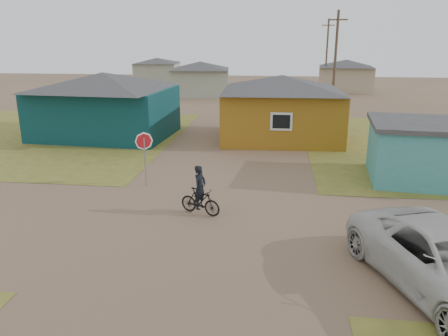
# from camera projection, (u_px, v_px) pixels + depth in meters

# --- Properties ---
(ground) EXTENTS (120.00, 120.00, 0.00)m
(ground) POSITION_uv_depth(u_px,v_px,m) (203.00, 232.00, 14.13)
(ground) COLOR brown
(grass_nw) EXTENTS (20.00, 18.00, 0.00)m
(grass_nw) POSITION_uv_depth(u_px,v_px,m) (22.00, 135.00, 28.11)
(grass_nw) COLOR olive
(grass_nw) RESTS_ON ground
(house_teal) EXTENTS (8.93, 7.08, 4.00)m
(house_teal) POSITION_uv_depth(u_px,v_px,m) (105.00, 104.00, 27.36)
(house_teal) COLOR #0A3237
(house_teal) RESTS_ON ground
(house_yellow) EXTENTS (7.72, 6.76, 3.90)m
(house_yellow) POSITION_uv_depth(u_px,v_px,m) (281.00, 107.00, 26.57)
(house_yellow) COLOR #986617
(house_yellow) RESTS_ON ground
(shed_turquoise) EXTENTS (6.71, 4.93, 2.60)m
(shed_turquoise) POSITION_uv_depth(u_px,v_px,m) (445.00, 152.00, 18.84)
(shed_turquoise) COLOR teal
(shed_turquoise) RESTS_ON ground
(house_pale_west) EXTENTS (7.04, 6.15, 3.60)m
(house_pale_west) POSITION_uv_depth(u_px,v_px,m) (200.00, 78.00, 46.61)
(house_pale_west) COLOR #9DA38C
(house_pale_west) RESTS_ON ground
(house_beige_east) EXTENTS (6.95, 6.05, 3.60)m
(house_beige_east) POSITION_uv_depth(u_px,v_px,m) (345.00, 75.00, 50.47)
(house_beige_east) COLOR tan
(house_beige_east) RESTS_ON ground
(house_pale_north) EXTENTS (6.28, 5.81, 3.40)m
(house_pale_north) POSITION_uv_depth(u_px,v_px,m) (157.00, 70.00, 58.97)
(house_pale_north) COLOR #9DA38C
(house_pale_north) RESTS_ON ground
(utility_pole_near) EXTENTS (1.40, 0.20, 8.00)m
(utility_pole_near) POSITION_uv_depth(u_px,v_px,m) (335.00, 64.00, 33.10)
(utility_pole_near) COLOR brown
(utility_pole_near) RESTS_ON ground
(utility_pole_far) EXTENTS (1.40, 0.20, 8.00)m
(utility_pole_far) POSITION_uv_depth(u_px,v_px,m) (327.00, 55.00, 48.20)
(utility_pole_far) COLOR brown
(utility_pole_far) RESTS_ON ground
(stop_sign) EXTENTS (0.75, 0.14, 2.31)m
(stop_sign) POSITION_uv_depth(u_px,v_px,m) (144.00, 146.00, 18.15)
(stop_sign) COLOR gray
(stop_sign) RESTS_ON ground
(cyclist) EXTENTS (1.64, 1.00, 1.79)m
(cyclist) POSITION_uv_depth(u_px,v_px,m) (200.00, 197.00, 15.44)
(cyclist) COLOR black
(cyclist) RESTS_ON ground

